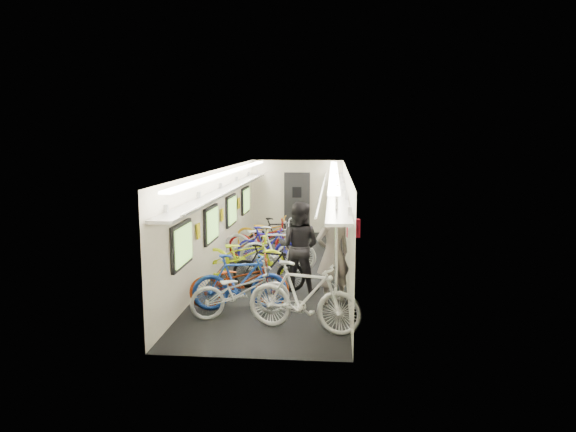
% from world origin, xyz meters
% --- Properties ---
extents(train_car_shell, '(10.00, 10.00, 10.00)m').
position_xyz_m(train_car_shell, '(-0.36, 0.71, 1.66)').
color(train_car_shell, black).
rests_on(train_car_shell, ground).
extents(bicycle_0, '(1.87, 1.20, 0.93)m').
position_xyz_m(bicycle_0, '(-0.40, -3.29, 0.46)').
color(bicycle_0, silver).
rests_on(bicycle_0, ground).
extents(bicycle_1, '(1.80, 0.83, 1.04)m').
position_xyz_m(bicycle_1, '(-0.48, -2.91, 0.52)').
color(bicycle_1, '#1D42AE').
rests_on(bicycle_1, ground).
extents(bicycle_2, '(1.92, 0.97, 0.96)m').
position_xyz_m(bicycle_2, '(-0.51, -2.79, 0.48)').
color(bicycle_2, '#9E3411').
rests_on(bicycle_2, ground).
extents(bicycle_3, '(1.64, 0.74, 0.95)m').
position_xyz_m(bicycle_3, '(-0.13, -1.63, 0.47)').
color(bicycle_3, black).
rests_on(bicycle_3, ground).
extents(bicycle_4, '(1.95, 0.72, 1.02)m').
position_xyz_m(bicycle_4, '(-0.82, -0.71, 0.51)').
color(bicycle_4, '#D7EB16').
rests_on(bicycle_4, ground).
extents(bicycle_5, '(1.82, 0.56, 1.09)m').
position_xyz_m(bicycle_5, '(-0.09, -0.18, 0.54)').
color(bicycle_5, silver).
rests_on(bicycle_5, ground).
extents(bicycle_6, '(2.25, 1.03, 1.14)m').
position_xyz_m(bicycle_6, '(-0.49, 0.59, 0.57)').
color(bicycle_6, '#A4A5A9').
rests_on(bicycle_6, ground).
extents(bicycle_7, '(1.62, 0.65, 0.95)m').
position_xyz_m(bicycle_7, '(-0.42, 0.51, 0.47)').
color(bicycle_7, '#1D1BA2').
rests_on(bicycle_7, ground).
extents(bicycle_8, '(1.95, 0.99, 0.98)m').
position_xyz_m(bicycle_8, '(-0.62, 1.31, 0.49)').
color(bicycle_8, maroon).
rests_on(bicycle_8, ground).
extents(bicycle_9, '(1.67, 0.75, 0.97)m').
position_xyz_m(bicycle_9, '(-0.30, 1.89, 0.48)').
color(bicycle_9, black).
rests_on(bicycle_9, ground).
extents(bicycle_10, '(1.86, 0.81, 0.95)m').
position_xyz_m(bicycle_10, '(-0.66, 2.26, 0.47)').
color(bicycle_10, '#F0A816').
rests_on(bicycle_10, ground).
extents(bicycle_11, '(2.00, 1.03, 1.16)m').
position_xyz_m(bicycle_11, '(0.74, -3.89, 0.58)').
color(bicycle_11, silver).
rests_on(bicycle_11, ground).
extents(passenger_near, '(0.83, 0.72, 1.91)m').
position_xyz_m(passenger_near, '(1.20, -2.37, 0.95)').
color(passenger_near, gray).
rests_on(passenger_near, ground).
extents(passenger_mid, '(1.02, 0.87, 1.84)m').
position_xyz_m(passenger_mid, '(0.50, -1.61, 0.92)').
color(passenger_mid, black).
rests_on(passenger_mid, ground).
extents(backpack, '(0.28, 0.18, 0.38)m').
position_xyz_m(backpack, '(1.61, -1.38, 1.28)').
color(backpack, red).
rests_on(backpack, passenger_near).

